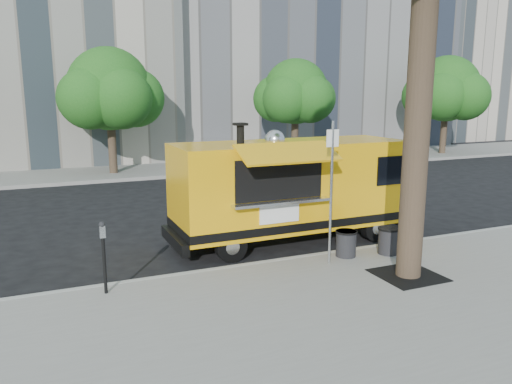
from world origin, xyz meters
TOP-DOWN VIEW (x-y plane):
  - ground at (0.00, 0.00)m, footprint 120.00×120.00m
  - sidewalk at (0.00, -4.00)m, footprint 60.00×6.00m
  - curb at (0.00, -0.93)m, footprint 60.00×0.14m
  - far_sidewalk at (0.00, 13.50)m, footprint 60.00×5.00m
  - building_mid at (12.00, 23.00)m, footprint 20.00×14.00m
  - building_right at (30.00, 24.00)m, footprint 16.00×12.00m
  - tree_well at (2.60, -2.80)m, footprint 1.20×1.20m
  - far_tree_b at (-1.00, 12.70)m, footprint 3.60×3.60m
  - far_tree_c at (8.00, 12.40)m, footprint 3.24×3.24m
  - far_tree_d at (18.00, 12.60)m, footprint 3.78×3.78m
  - sign_post at (1.55, -1.55)m, footprint 0.28×0.06m
  - parking_meter at (-3.00, -1.35)m, footprint 0.11×0.11m
  - food_truck at (1.69, 0.57)m, footprint 6.12×2.84m
  - trash_bin_left at (3.11, -1.52)m, footprint 0.50×0.50m
  - trash_bin_right at (2.13, -1.30)m, footprint 0.48×0.48m

SIDE VIEW (x-z plane):
  - ground at x=0.00m, z-range 0.00..0.00m
  - sidewalk at x=0.00m, z-range 0.00..0.15m
  - curb at x=0.00m, z-range -0.01..0.15m
  - far_sidewalk at x=0.00m, z-range 0.00..0.15m
  - tree_well at x=2.60m, z-range 0.14..0.17m
  - trash_bin_right at x=2.13m, z-range 0.17..0.75m
  - trash_bin_left at x=3.11m, z-range 0.17..0.77m
  - parking_meter at x=-3.00m, z-range 0.31..1.65m
  - food_truck at x=1.69m, z-range -0.09..2.90m
  - sign_post at x=1.55m, z-range 0.35..3.35m
  - far_tree_c at x=8.00m, z-range 1.11..6.32m
  - far_tree_b at x=-1.00m, z-range 1.08..6.58m
  - far_tree_d at x=18.00m, z-range 1.07..6.71m
  - building_right at x=30.00m, z-range 0.00..16.00m
  - building_mid at x=12.00m, z-range 0.00..20.00m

